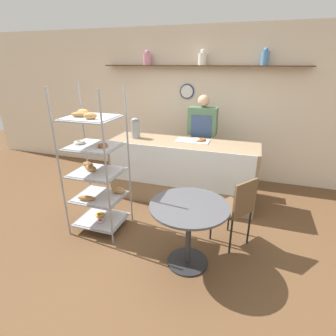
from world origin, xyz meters
The scene contains 9 objects.
ground_plane centered at (0.00, 0.00, 0.00)m, with size 14.00×14.00×0.00m, color brown.
back_wall centered at (0.00, 2.30, 1.36)m, with size 10.00×0.30×2.70m.
display_counter centered at (0.00, 1.13, 0.49)m, with size 2.28×0.66×0.97m.
pastry_rack centered at (-0.82, 0.00, 0.86)m, with size 0.66×0.57×1.87m.
person_worker centered at (0.19, 1.68, 0.88)m, with size 0.47×0.23×1.62m.
cafe_table centered at (0.46, -0.30, 0.57)m, with size 0.83×0.83×0.74m.
cafe_chair centered at (0.93, 0.18, 0.55)m, with size 0.53×0.53×0.89m.
coffee_carafe centered at (-0.79, 1.13, 1.13)m, with size 0.14×0.14×0.32m.
donut_tray_counter centered at (0.18, 1.23, 0.99)m, with size 0.51×0.25×0.05m.
Camera 1 is at (0.99, -2.60, 2.11)m, focal length 28.00 mm.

